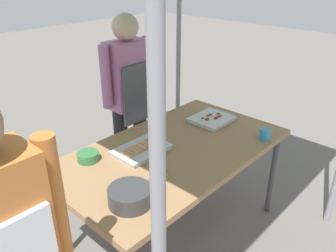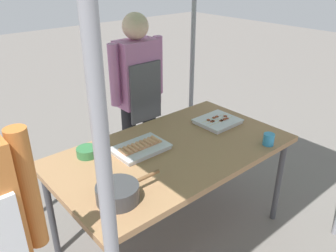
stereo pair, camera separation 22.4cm
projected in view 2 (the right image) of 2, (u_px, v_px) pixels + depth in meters
ground_plane at (172, 234)px, 2.60m from camera, size 18.00×18.00×0.00m
stall_table at (173, 156)px, 2.29m from camera, size 1.60×0.90×0.75m
tray_grilled_sausages at (141, 148)px, 2.24m from camera, size 0.36×0.24×0.05m
tray_meat_skewers at (218, 121)px, 2.62m from camera, size 0.30×0.27×0.04m
cooking_wok at (118, 192)px, 1.76m from camera, size 0.39×0.23×0.09m
condiment_bowl at (87, 152)px, 2.18m from camera, size 0.14×0.14×0.06m
drink_cup_near_edge at (269, 139)px, 2.30m from camera, size 0.08×0.08×0.08m
vendor_woman at (138, 90)px, 2.86m from camera, size 0.52×0.22×1.53m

